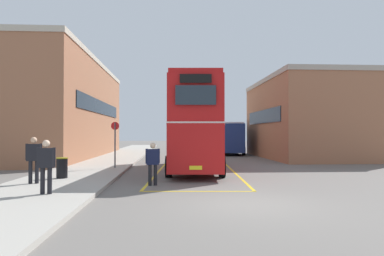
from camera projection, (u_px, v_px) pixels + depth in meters
name	position (u px, v px, depth m)	size (l,w,h in m)	color
ground_plane	(201.00, 162.00, 24.20)	(135.60, 135.60, 0.00)	#66605B
sidewalk_left	(114.00, 159.00, 26.21)	(4.00, 57.60, 0.14)	#A39E93
brick_building_left	(68.00, 110.00, 28.76)	(5.73, 20.22, 8.05)	#9E6647
depot_building_right	(310.00, 118.00, 28.47)	(8.12, 12.43, 6.55)	#9E6647
double_decker_bus	(195.00, 125.00, 18.68)	(3.16, 9.78, 4.75)	black
single_deck_bus	(228.00, 137.00, 34.34)	(3.49, 9.56, 3.02)	black
pedestrian_boarding	(153.00, 161.00, 13.26)	(0.56, 0.30, 1.67)	black
pedestrian_waiting_near	(34.00, 156.00, 12.83)	(0.58, 0.31, 1.75)	black
pedestrian_waiting_far	(46.00, 163.00, 10.61)	(0.57, 0.24, 1.69)	black
litter_bin	(62.00, 168.00, 14.37)	(0.48, 0.48, 0.87)	black
bus_stop_sign	(115.00, 140.00, 18.64)	(0.44, 0.08, 2.52)	#4C4C51
bay_marking_yellow	(196.00, 174.00, 16.81)	(4.81, 11.90, 0.01)	gold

